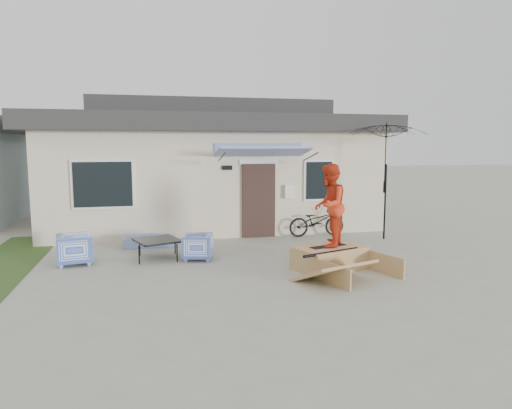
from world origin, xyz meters
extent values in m
plane|color=#9E9E8D|center=(0.00, 0.00, 0.00)|extent=(90.00, 90.00, 0.00)
cube|color=beige|center=(0.00, 8.00, 1.50)|extent=(10.00, 7.00, 3.00)
cube|color=#272727|center=(0.00, 8.00, 3.25)|extent=(10.80, 7.80, 0.50)
cube|color=#272727|center=(0.00, 8.00, 3.80)|extent=(7.50, 4.50, 0.60)
cube|color=#301E1A|center=(1.00, 4.46, 1.05)|extent=(0.95, 0.08, 2.10)
cube|color=white|center=(-3.20, 4.47, 1.60)|extent=(1.60, 0.06, 1.30)
cube|color=white|center=(2.80, 4.47, 1.60)|extent=(0.90, 0.06, 1.20)
cube|color=#2C4DAD|center=(1.00, 3.95, 2.45)|extent=(2.50, 1.09, 0.29)
imported|color=#2C4DAD|center=(-2.05, 3.89, 0.25)|extent=(1.31, 0.42, 0.51)
imported|color=#2C4DAD|center=(-3.66, 2.45, 0.37)|extent=(0.80, 0.84, 0.75)
imported|color=#2C4DAD|center=(-0.98, 2.25, 0.33)|extent=(0.74, 0.77, 0.67)
cube|color=black|center=(-1.87, 2.52, 0.23)|extent=(1.19, 1.19, 0.46)
imported|color=black|center=(2.66, 4.22, 0.53)|extent=(1.66, 0.58, 1.06)
cylinder|color=black|center=(4.38, 3.42, 1.05)|extent=(0.05, 0.05, 2.10)
imported|color=black|center=(4.38, 3.42, 1.75)|extent=(2.30, 2.14, 0.90)
cube|color=black|center=(1.66, 0.85, 0.49)|extent=(0.88, 0.46, 0.05)
imported|color=red|center=(1.66, 0.85, 1.40)|extent=(1.02, 1.08, 1.75)
camera|label=1|loc=(-2.02, -8.14, 2.62)|focal=32.23mm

